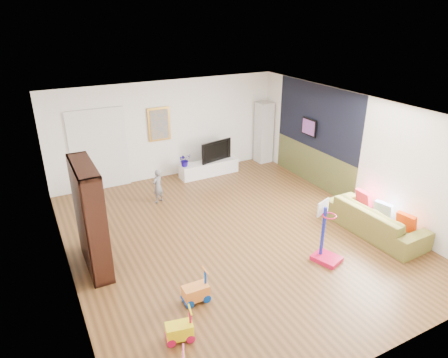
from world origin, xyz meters
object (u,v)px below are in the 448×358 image
media_console (209,168)px  sofa (375,220)px  bookshelf (90,218)px  basketball_hoop (330,233)px

media_console → sofa: 4.88m
bookshelf → sofa: (5.51, -1.56, -0.70)m
media_console → sofa: sofa is taller
bookshelf → basketball_hoop: bookshelf is taller
media_console → bookshelf: (-3.78, -3.00, 0.82)m
bookshelf → sofa: bearing=-15.8°
media_console → basketball_hoop: size_ratio=1.41×
basketball_hoop → bookshelf: bearing=135.0°
bookshelf → sofa: 5.77m
basketball_hoop → media_console: bearing=72.5°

